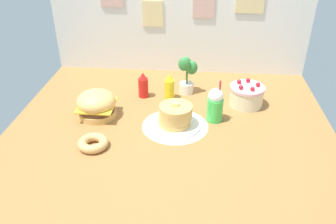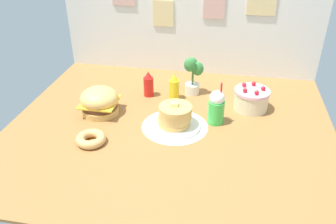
% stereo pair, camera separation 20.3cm
% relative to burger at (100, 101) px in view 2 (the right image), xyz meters
% --- Properties ---
extents(ground_plane, '(2.33, 2.02, 0.02)m').
position_rel_burger_xyz_m(ground_plane, '(0.56, -0.10, -0.11)').
color(ground_plane, '#9E6B38').
extents(back_wall, '(2.33, 0.04, 1.00)m').
position_rel_burger_xyz_m(back_wall, '(0.56, 0.90, 0.41)').
color(back_wall, silver).
rests_on(back_wall, ground_plane).
extents(doily_mat, '(0.48, 0.48, 0.00)m').
position_rel_burger_xyz_m(doily_mat, '(0.59, -0.09, -0.10)').
color(doily_mat, white).
rests_on(doily_mat, ground_plane).
extents(burger, '(0.29, 0.29, 0.21)m').
position_rel_burger_xyz_m(burger, '(0.00, 0.00, 0.00)').
color(burger, '#DBA859').
rests_on(burger, ground_plane).
extents(pancake_stack, '(0.37, 0.37, 0.19)m').
position_rel_burger_xyz_m(pancake_stack, '(0.59, -0.09, -0.02)').
color(pancake_stack, white).
rests_on(pancake_stack, doily_mat).
extents(layer_cake, '(0.27, 0.27, 0.20)m').
position_rel_burger_xyz_m(layer_cake, '(1.13, 0.27, -0.01)').
color(layer_cake, beige).
rests_on(layer_cake, ground_plane).
extents(ketchup_bottle, '(0.08, 0.08, 0.22)m').
position_rel_burger_xyz_m(ketchup_bottle, '(0.30, 0.34, 0.00)').
color(ketchup_bottle, red).
rests_on(ketchup_bottle, ground_plane).
extents(mustard_bottle, '(0.08, 0.08, 0.22)m').
position_rel_burger_xyz_m(mustard_bottle, '(0.52, 0.33, 0.00)').
color(mustard_bottle, yellow).
rests_on(mustard_bottle, ground_plane).
extents(cream_soda_cup, '(0.12, 0.12, 0.33)m').
position_rel_burger_xyz_m(cream_soda_cup, '(0.88, 0.02, 0.03)').
color(cream_soda_cup, green).
rests_on(cream_soda_cup, ground_plane).
extents(donut_pink_glaze, '(0.20, 0.20, 0.06)m').
position_rel_burger_xyz_m(donut_pink_glaze, '(0.08, -0.39, -0.07)').
color(donut_pink_glaze, tan).
rests_on(donut_pink_glaze, ground_plane).
extents(potted_plant, '(0.16, 0.13, 0.33)m').
position_rel_burger_xyz_m(potted_plant, '(0.65, 0.45, 0.08)').
color(potted_plant, white).
rests_on(potted_plant, ground_plane).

